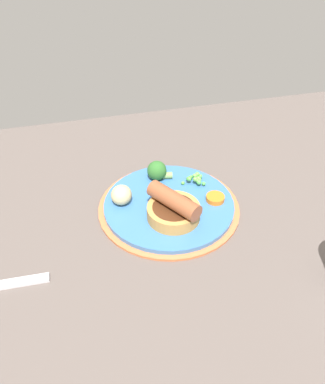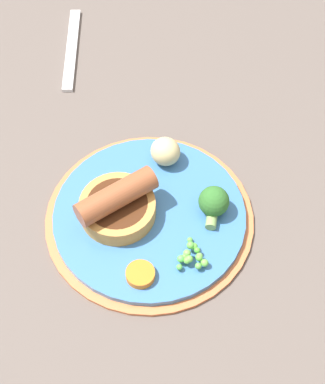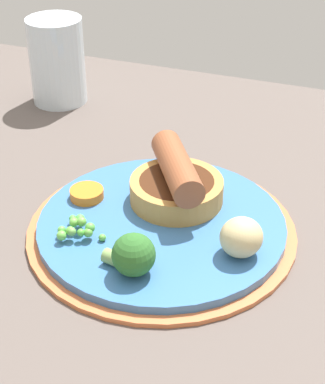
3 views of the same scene
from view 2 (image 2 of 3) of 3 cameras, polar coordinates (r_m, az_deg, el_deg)
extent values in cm
cube|color=#564C47|center=(82.30, -1.94, -6.28)|extent=(110.00, 80.00, 3.00)
cylinder|color=#CC6B3D|center=(83.51, -1.17, -2.40)|extent=(27.11, 27.11, 0.50)
cylinder|color=#386BA8|center=(83.13, -1.17, -2.24)|extent=(24.94, 24.94, 1.40)
cylinder|color=#BC8442|center=(81.70, -4.01, -1.47)|extent=(9.74, 9.74, 2.48)
cylinder|color=#472614|center=(80.79, -4.06, -1.05)|extent=(7.79, 7.79, 0.30)
cylinder|color=brown|center=(79.36, -4.13, -0.37)|extent=(8.39, 10.64, 3.15)
sphere|color=#60B041|center=(77.94, 2.19, -6.10)|extent=(0.88, 0.88, 0.88)
sphere|color=#51B94D|center=(78.13, 1.64, -5.95)|extent=(0.96, 0.96, 0.96)
sphere|color=green|center=(78.73, 3.10, -5.19)|extent=(0.75, 0.75, 0.75)
sphere|color=#5DAB41|center=(79.17, 2.82, -4.73)|extent=(0.91, 0.91, 0.91)
sphere|color=#62A540|center=(78.19, 2.01, -5.74)|extent=(0.75, 0.75, 0.75)
sphere|color=#5CA03F|center=(78.28, 3.19, -5.78)|extent=(0.73, 0.73, 0.73)
sphere|color=#65A24B|center=(78.33, 3.30, -5.70)|extent=(0.84, 0.84, 0.84)
sphere|color=#52B648|center=(77.98, 1.50, -6.68)|extent=(0.77, 0.77, 0.77)
sphere|color=#59B445|center=(78.57, 2.52, -5.05)|extent=(0.98, 0.98, 0.98)
sphere|color=#5BAE49|center=(77.94, 3.20, -6.58)|extent=(0.83, 0.83, 0.83)
sphere|color=#67AD49|center=(78.18, 2.19, -5.46)|extent=(0.96, 0.96, 0.96)
sphere|color=#64AD46|center=(77.93, 2.40, -5.96)|extent=(0.91, 0.91, 0.91)
sphere|color=#65B847|center=(78.20, 3.76, -6.30)|extent=(0.98, 0.98, 0.98)
sphere|color=#5FB73F|center=(78.21, 3.26, -5.84)|extent=(0.89, 0.89, 0.89)
sphere|color=#5BAD42|center=(80.17, 2.45, -4.28)|extent=(0.73, 0.73, 0.73)
sphere|color=#2D6628|center=(81.47, 4.59, -0.83)|extent=(3.97, 3.97, 3.97)
cylinder|color=#7A9E56|center=(81.37, 4.36, -2.59)|extent=(2.19, 1.72, 1.39)
ellipsoid|color=#CCB77F|center=(86.03, 0.26, 3.63)|extent=(5.64, 5.64, 3.81)
cylinder|color=orange|center=(77.68, -1.73, -7.32)|extent=(4.72, 4.72, 1.02)
cube|color=silver|center=(104.79, -8.08, 12.47)|extent=(18.03, 1.99, 0.60)
camera|label=1|loc=(0.87, -53.00, 26.56)|focal=40.00mm
camera|label=3|loc=(0.85, 36.68, 23.87)|focal=60.00mm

